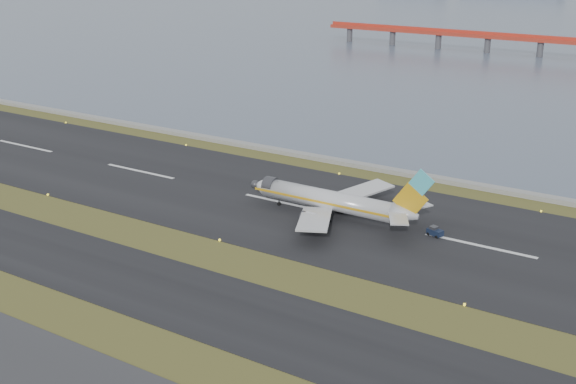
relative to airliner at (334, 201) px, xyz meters
name	(u,v)px	position (x,y,z in m)	size (l,w,h in m)	color
ground	(193,256)	(-11.81, -28.16, -3.46)	(1000.00, 1000.00, 0.00)	#414C1B
taxiway_strip	(144,283)	(-11.81, -40.16, -3.41)	(1000.00, 18.00, 0.10)	black
runway_strip	(287,204)	(-11.81, 1.84, -3.41)	(1000.00, 45.00, 0.10)	black
seawall	(354,164)	(-11.81, 31.84, -2.96)	(1000.00, 2.50, 1.00)	gray
airliner	(334,201)	(0.00, 0.00, 0.00)	(38.52, 32.89, 12.80)	silver
pushback_tug	(435,232)	(19.79, 1.94, -2.58)	(3.17, 2.37, 1.81)	#131C34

